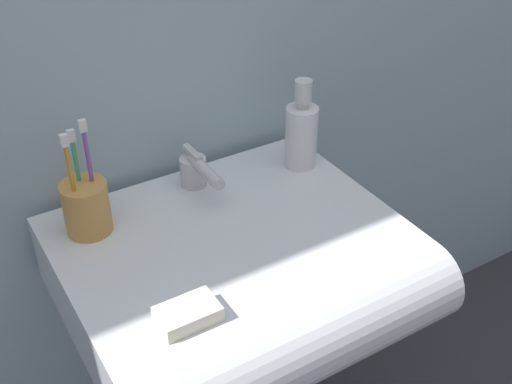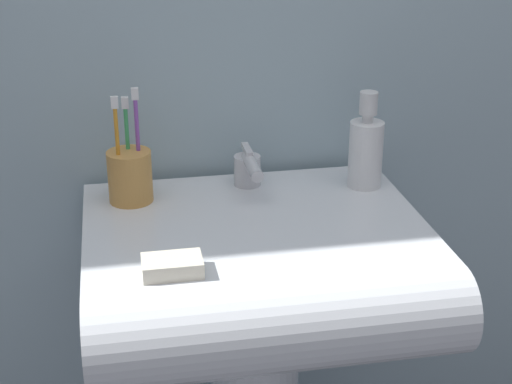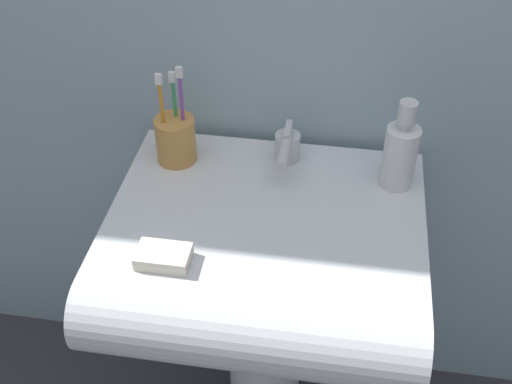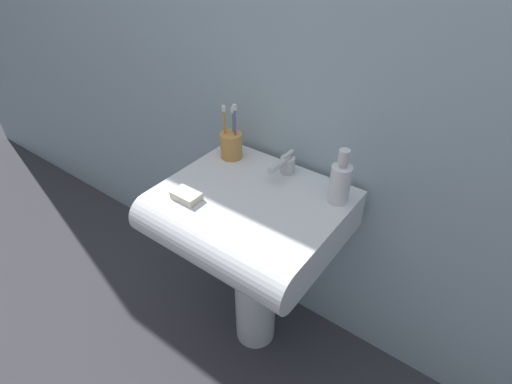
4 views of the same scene
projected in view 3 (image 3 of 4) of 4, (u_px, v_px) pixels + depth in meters
The scene contains 6 objects.
sink_pedestal at pixel (265, 355), 1.40m from camera, with size 0.16×0.16×0.58m, color white.
sink_basin at pixel (263, 257), 1.14m from camera, with size 0.55×0.49×0.13m.
faucet at pixel (287, 147), 1.21m from camera, with size 0.05×0.13×0.07m.
toothbrush_cup at pixel (176, 138), 1.22m from camera, with size 0.08×0.08×0.20m.
soap_bottle at pixel (400, 153), 1.14m from camera, with size 0.06×0.06×0.18m.
bar_soap at pixel (163, 257), 1.03m from camera, with size 0.09×0.06×0.02m, color silver.
Camera 3 is at (0.11, -0.84, 1.47)m, focal length 45.00 mm.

